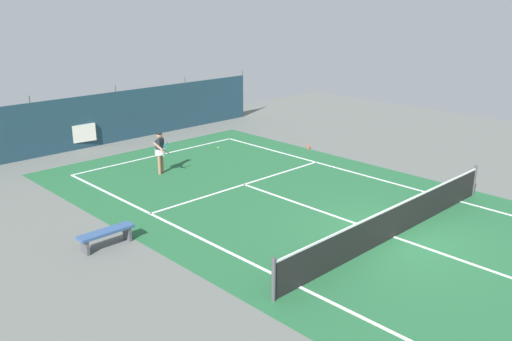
# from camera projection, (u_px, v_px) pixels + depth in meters

# --- Properties ---
(ground_plane) EXTENTS (36.00, 36.00, 0.00)m
(ground_plane) POSITION_uv_depth(u_px,v_px,m) (394.00, 237.00, 15.74)
(ground_plane) COLOR slate
(court_surface) EXTENTS (11.02, 26.60, 0.01)m
(court_surface) POSITION_uv_depth(u_px,v_px,m) (394.00, 237.00, 15.74)
(court_surface) COLOR #236038
(court_surface) RESTS_ON ground
(tennis_net) EXTENTS (10.12, 0.10, 1.10)m
(tennis_net) POSITION_uv_depth(u_px,v_px,m) (395.00, 221.00, 15.58)
(tennis_net) COLOR black
(tennis_net) RESTS_ON ground
(back_fence) EXTENTS (16.30, 0.98, 2.70)m
(back_fence) POSITION_uv_depth(u_px,v_px,m) (113.00, 126.00, 26.35)
(back_fence) COLOR #1E3D4C
(back_fence) RESTS_ON ground
(tennis_player) EXTENTS (0.56, 0.83, 1.64)m
(tennis_player) POSITION_uv_depth(u_px,v_px,m) (160.00, 150.00, 21.12)
(tennis_player) COLOR #9E7051
(tennis_player) RESTS_ON ground
(tennis_ball_near_player) EXTENTS (0.07, 0.07, 0.07)m
(tennis_ball_near_player) POSITION_uv_depth(u_px,v_px,m) (218.00, 148.00, 24.97)
(tennis_ball_near_player) COLOR #CCDB33
(tennis_ball_near_player) RESTS_ON ground
(parked_car) EXTENTS (2.44, 4.41, 1.68)m
(parked_car) POSITION_uv_depth(u_px,v_px,m) (62.00, 123.00, 26.10)
(parked_car) COLOR silver
(parked_car) RESTS_ON ground
(courtside_bench) EXTENTS (1.60, 0.40, 0.49)m
(courtside_bench) POSITION_uv_depth(u_px,v_px,m) (106.00, 234.00, 15.03)
(courtside_bench) COLOR #335184
(courtside_bench) RESTS_ON ground
(water_bottle) EXTENTS (0.08, 0.08, 0.24)m
(water_bottle) POSITION_uv_depth(u_px,v_px,m) (308.00, 147.00, 24.75)
(water_bottle) COLOR #D84C38
(water_bottle) RESTS_ON ground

